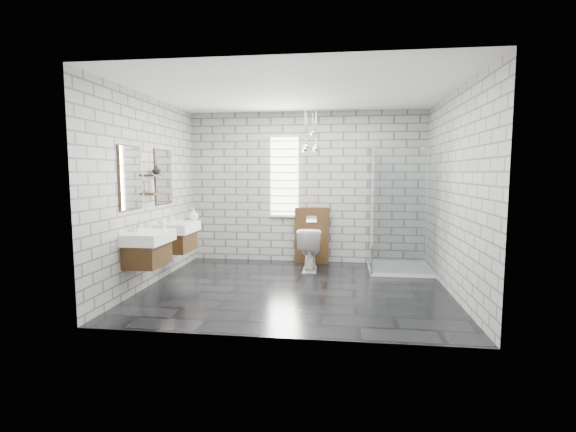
% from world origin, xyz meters
% --- Properties ---
extents(floor, '(4.20, 3.60, 0.02)m').
position_xyz_m(floor, '(0.00, 0.00, -0.01)').
color(floor, black).
rests_on(floor, ground).
extents(ceiling, '(4.20, 3.60, 0.02)m').
position_xyz_m(ceiling, '(0.00, 0.00, 2.71)').
color(ceiling, white).
rests_on(ceiling, wall_back).
extents(wall_back, '(4.20, 0.02, 2.70)m').
position_xyz_m(wall_back, '(0.00, 1.81, 1.35)').
color(wall_back, '#A3A39E').
rests_on(wall_back, floor).
extents(wall_front, '(4.20, 0.02, 2.70)m').
position_xyz_m(wall_front, '(0.00, -1.81, 1.35)').
color(wall_front, '#A3A39E').
rests_on(wall_front, floor).
extents(wall_left, '(0.02, 3.60, 2.70)m').
position_xyz_m(wall_left, '(-2.11, 0.00, 1.35)').
color(wall_left, '#A3A39E').
rests_on(wall_left, floor).
extents(wall_right, '(0.02, 3.60, 2.70)m').
position_xyz_m(wall_right, '(2.11, 0.00, 1.35)').
color(wall_right, '#A3A39E').
rests_on(wall_right, floor).
extents(vanity_left, '(0.47, 0.70, 1.57)m').
position_xyz_m(vanity_left, '(-1.91, -0.59, 0.76)').
color(vanity_left, '#452D15').
rests_on(vanity_left, wall_left).
extents(vanity_right, '(0.47, 0.70, 1.57)m').
position_xyz_m(vanity_right, '(-1.91, 0.42, 0.76)').
color(vanity_right, '#452D15').
rests_on(vanity_right, wall_left).
extents(shelf_lower, '(0.14, 0.30, 0.03)m').
position_xyz_m(shelf_lower, '(-2.03, -0.05, 1.32)').
color(shelf_lower, '#452D15').
rests_on(shelf_lower, wall_left).
extents(shelf_upper, '(0.14, 0.30, 0.03)m').
position_xyz_m(shelf_upper, '(-2.03, -0.05, 1.58)').
color(shelf_upper, '#452D15').
rests_on(shelf_upper, wall_left).
extents(window, '(0.56, 0.05, 1.48)m').
position_xyz_m(window, '(-0.40, 1.78, 1.55)').
color(window, white).
rests_on(window, wall_back).
extents(cistern_panel, '(0.60, 0.20, 1.00)m').
position_xyz_m(cistern_panel, '(0.11, 1.70, 0.50)').
color(cistern_panel, '#452D15').
rests_on(cistern_panel, floor).
extents(flush_plate, '(0.18, 0.01, 0.12)m').
position_xyz_m(flush_plate, '(0.11, 1.60, 0.80)').
color(flush_plate, silver).
rests_on(flush_plate, cistern_panel).
extents(shower_enclosure, '(1.00, 1.00, 2.03)m').
position_xyz_m(shower_enclosure, '(1.50, 1.18, 0.50)').
color(shower_enclosure, white).
rests_on(shower_enclosure, floor).
extents(pendant_cluster, '(0.27, 0.24, 0.74)m').
position_xyz_m(pendant_cluster, '(0.11, 1.37, 2.09)').
color(pendant_cluster, silver).
rests_on(pendant_cluster, ceiling).
extents(toilet, '(0.42, 0.71, 0.71)m').
position_xyz_m(toilet, '(0.11, 1.14, 0.36)').
color(toilet, white).
rests_on(toilet, floor).
extents(soap_bottle_a, '(0.08, 0.08, 0.17)m').
position_xyz_m(soap_bottle_a, '(-1.84, -0.24, 0.94)').
color(soap_bottle_a, '#B2B2B2').
rests_on(soap_bottle_a, vanity_left).
extents(soap_bottle_b, '(0.19, 0.19, 0.19)m').
position_xyz_m(soap_bottle_b, '(-1.75, 0.76, 0.94)').
color(soap_bottle_b, '#B2B2B2').
rests_on(soap_bottle_b, vanity_right).
extents(soap_bottle_c, '(0.11, 0.11, 0.24)m').
position_xyz_m(soap_bottle_c, '(-2.02, -0.16, 1.45)').
color(soap_bottle_c, '#B2B2B2').
rests_on(soap_bottle_c, shelf_lower).
extents(vase, '(0.14, 0.14, 0.13)m').
position_xyz_m(vase, '(-2.02, 0.04, 1.66)').
color(vase, '#B2B2B2').
rests_on(vase, shelf_upper).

